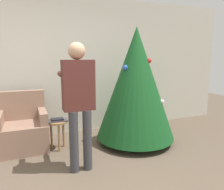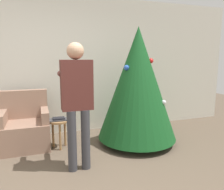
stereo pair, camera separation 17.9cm
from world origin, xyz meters
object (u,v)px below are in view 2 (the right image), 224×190
at_px(person_standing, 77,95).
at_px(christmas_tree, 138,84).
at_px(armchair, 25,128).
at_px(side_stool, 59,126).

bearing_deg(person_standing, christmas_tree, 26.95).
bearing_deg(christmas_tree, armchair, 167.08).
xyz_separation_m(person_standing, side_stool, (-0.18, 0.79, -0.64)).
distance_m(armchair, person_standing, 1.44).
xyz_separation_m(christmas_tree, armchair, (-1.89, 0.43, -0.74)).
height_order(armchair, side_stool, armchair).
bearing_deg(armchair, person_standing, -54.52).
xyz_separation_m(armchair, side_stool, (0.55, -0.23, 0.05)).
bearing_deg(armchair, christmas_tree, -12.92).
xyz_separation_m(armchair, person_standing, (0.73, -1.02, 0.69)).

